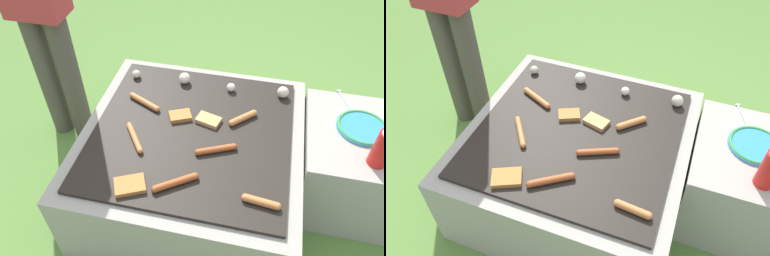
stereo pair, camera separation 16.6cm
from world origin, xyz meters
The scene contains 16 objects.
ground_plane centered at (0.00, 0.00, 0.00)m, with size 14.00×14.00×0.00m, color #567F38.
grill centered at (0.00, 0.00, 0.22)m, with size 0.99×0.99×0.44m.
side_ledge centered at (0.75, 0.15, 0.22)m, with size 0.48×0.55×0.44m.
sausage_back_right centered at (-0.23, -0.11, 0.45)m, with size 0.12×0.16×0.03m.
sausage_front_right centered at (0.13, -0.10, 0.45)m, with size 0.17×0.09×0.03m.
sausage_mid_right centered at (0.21, 0.12, 0.45)m, with size 0.12×0.12×0.03m.
sausage_front_center centered at (-0.27, 0.13, 0.45)m, with size 0.18×0.10×0.03m.
sausage_back_left centered at (0.00, -0.30, 0.45)m, with size 0.17×0.12×0.03m.
sausage_back_center centered at (0.34, -0.32, 0.45)m, with size 0.15×0.04×0.03m.
bread_slice_right centered at (-0.17, -0.35, 0.45)m, with size 0.14×0.13×0.02m.
bread_slice_center centered at (-0.07, 0.08, 0.45)m, with size 0.12×0.10×0.02m.
bread_slice_left centered at (0.06, 0.08, 0.45)m, with size 0.12×0.10×0.02m.
mushroom_row centered at (0.05, 0.33, 0.46)m, with size 0.80×0.06×0.06m.
plate_colorful centered at (0.75, 0.18, 0.44)m, with size 0.23×0.23×0.02m.
condiment_bottle centered at (0.78, -0.01, 0.53)m, with size 0.08×0.08×0.21m.
fork_utensil centered at (0.69, 0.36, 0.44)m, with size 0.09×0.19×0.01m.
Camera 1 is at (0.26, -1.15, 1.63)m, focal length 35.00 mm.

